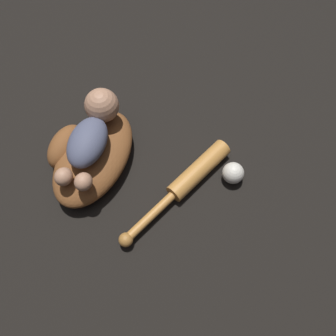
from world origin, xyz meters
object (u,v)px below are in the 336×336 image
(baseball_glove, at_px, (89,155))
(baseball, at_px, (233,173))
(baby_figure, at_px, (92,130))
(baseball_bat, at_px, (188,180))

(baseball_glove, xyz_separation_m, baseball, (-0.06, -0.46, -0.02))
(baby_figure, bearing_deg, baseball, -101.68)
(baseball_glove, bearing_deg, baby_figure, -39.69)
(baseball_glove, distance_m, baseball_bat, 0.33)
(baseball_glove, relative_size, baseball_bat, 1.18)
(baseball_bat, bearing_deg, baby_figure, 68.75)
(baseball_glove, height_order, baseball, baseball_glove)
(baseball_bat, bearing_deg, baseball_glove, 75.65)
(baseball_glove, height_order, baby_figure, baby_figure)
(baseball_glove, relative_size, baby_figure, 1.26)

